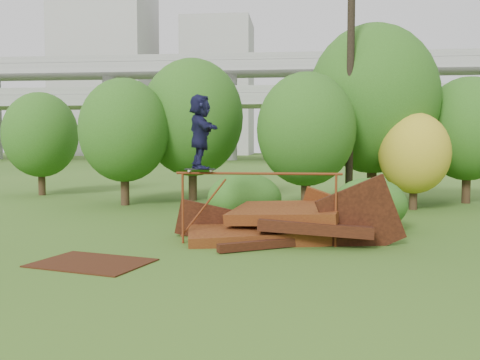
# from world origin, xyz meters

# --- Properties ---
(ground) EXTENTS (240.00, 240.00, 0.00)m
(ground) POSITION_xyz_m (0.00, 0.00, 0.00)
(ground) COLOR #2D5116
(ground) RESTS_ON ground
(scrap_pile) EXTENTS (5.96, 3.36, 2.21)m
(scrap_pile) POSITION_xyz_m (0.23, 2.63, 0.40)
(scrap_pile) COLOR #3E150B
(scrap_pile) RESTS_ON ground
(grind_rail) EXTENTS (4.06, 0.13, 1.80)m
(grind_rail) POSITION_xyz_m (-0.36, 1.98, 1.38)
(grind_rail) COLOR maroon
(grind_rail) RESTS_ON ground
(skateboard) EXTENTS (0.76, 0.22, 0.08)m
(skateboard) POSITION_xyz_m (-1.78, 2.00, 1.86)
(skateboard) COLOR black
(skateboard) RESTS_ON grind_rail
(skater) EXTENTS (1.11, 1.77, 1.83)m
(skater) POSITION_xyz_m (-1.78, 2.00, 2.79)
(skater) COLOR #161639
(skater) RESTS_ON skateboard
(flat_plate) EXTENTS (2.64, 2.19, 0.03)m
(flat_plate) POSITION_xyz_m (-3.65, -0.41, 0.01)
(flat_plate) COLOR #36180B
(flat_plate) RESTS_ON ground
(tree_0) EXTENTS (3.61, 3.61, 5.09)m
(tree_0) POSITION_xyz_m (-6.29, 9.82, 3.01)
(tree_0) COLOR black
(tree_0) RESTS_ON ground
(tree_1) EXTENTS (4.41, 4.41, 6.13)m
(tree_1) POSITION_xyz_m (-3.92, 11.85, 3.59)
(tree_1) COLOR black
(tree_1) RESTS_ON ground
(tree_2) EXTENTS (3.60, 3.60, 5.07)m
(tree_2) POSITION_xyz_m (0.92, 8.61, 2.99)
(tree_2) COLOR black
(tree_2) RESTS_ON ground
(tree_3) EXTENTS (5.28, 5.28, 7.33)m
(tree_3) POSITION_xyz_m (3.66, 11.41, 4.29)
(tree_3) COLOR black
(tree_3) RESTS_ON ground
(tree_4) EXTENTS (2.64, 2.64, 3.64)m
(tree_4) POSITION_xyz_m (4.95, 9.55, 2.12)
(tree_4) COLOR black
(tree_4) RESTS_ON ground
(tree_5) EXTENTS (3.72, 3.72, 5.23)m
(tree_5) POSITION_xyz_m (7.59, 11.97, 3.08)
(tree_5) COLOR black
(tree_5) RESTS_ON ground
(tree_6) EXTENTS (3.52, 3.52, 4.92)m
(tree_6) POSITION_xyz_m (-11.57, 13.39, 2.89)
(tree_6) COLOR black
(tree_6) RESTS_ON ground
(shrub_left) EXTENTS (2.30, 2.12, 1.59)m
(shrub_left) POSITION_xyz_m (-1.02, 5.35, 0.80)
(shrub_left) COLOR #214211
(shrub_left) RESTS_ON ground
(shrub_right) EXTENTS (2.13, 1.95, 1.51)m
(shrub_right) POSITION_xyz_m (2.67, 4.54, 0.76)
(shrub_right) COLOR #214211
(shrub_right) RESTS_ON ground
(utility_pole) EXTENTS (1.40, 0.28, 9.48)m
(utility_pole) POSITION_xyz_m (2.53, 9.26, 4.81)
(utility_pole) COLOR black
(utility_pole) RESTS_ON ground
(freeway_overpass) EXTENTS (160.00, 15.00, 13.70)m
(freeway_overpass) POSITION_xyz_m (0.00, 62.92, 10.32)
(freeway_overpass) COLOR gray
(freeway_overpass) RESTS_ON ground
(building_left) EXTENTS (18.00, 16.00, 35.00)m
(building_left) POSITION_xyz_m (-38.00, 95.00, 17.50)
(building_left) COLOR #9E9E99
(building_left) RESTS_ON ground
(building_right) EXTENTS (14.00, 14.00, 28.00)m
(building_right) POSITION_xyz_m (-16.00, 102.00, 14.00)
(building_right) COLOR #9E9E99
(building_right) RESTS_ON ground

